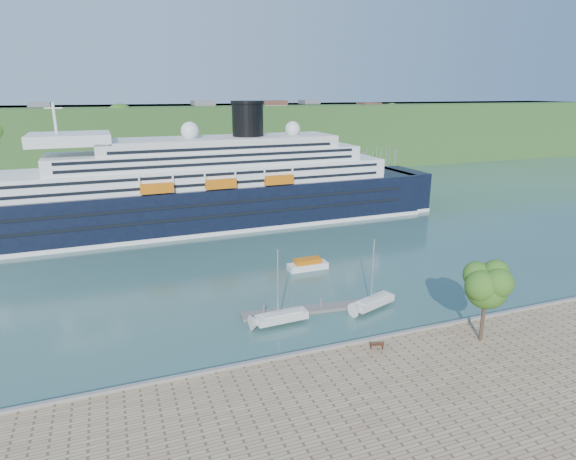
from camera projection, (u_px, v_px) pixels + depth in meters
The scene contains 10 objects.
ground at pixel (356, 350), 56.55m from camera, with size 400.00×400.00×0.00m, color #2D514C.
far_hillside at pixel (176, 138), 183.67m from camera, with size 400.00×50.00×24.00m, color #2B5020.
quay_coping at pixel (357, 342), 56.05m from camera, with size 220.00×0.50×0.30m, color slate.
cruise_ship at pixel (192, 166), 103.74m from camera, with size 121.71×17.72×27.33m, color black, non-canonical shape.
park_bench at pixel (377, 345), 54.68m from camera, with size 1.61×0.66×1.03m, color #482214, non-canonical shape.
promenade_tree at pixel (485, 298), 55.37m from camera, with size 6.45×6.45×10.69m, color #245B18, non-canonical shape.
floating_pontoon at pixel (307, 310), 66.38m from camera, with size 18.19×2.22×0.40m, color slate, non-canonical shape.
sailboat_white_near at pixel (282, 289), 61.41m from camera, with size 7.64×2.12×9.87m, color silver, non-canonical shape.
sailboat_white_far at pixel (375, 276), 65.89m from camera, with size 7.54×2.10×9.74m, color silver, non-canonical shape.
tender_launch at pixel (308, 264), 81.81m from camera, with size 6.90×2.36×1.91m, color #C85F0B, non-canonical shape.
Camera 1 is at (-25.15, -44.40, 29.26)m, focal length 30.00 mm.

